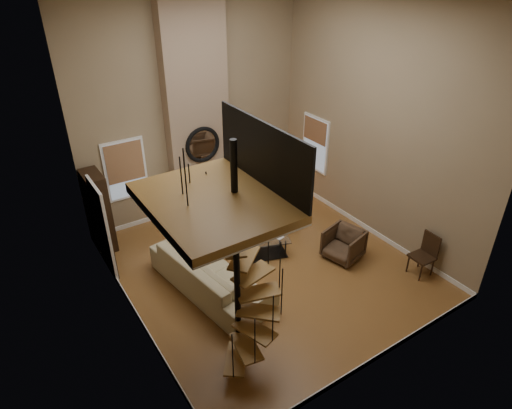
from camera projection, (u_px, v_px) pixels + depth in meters
ground at (266, 266)px, 9.97m from camera, size 6.00×6.50×0.01m
back_wall at (193, 109)px, 10.95m from camera, size 6.00×0.02×5.50m
front_wall at (397, 230)px, 6.24m from camera, size 6.00×0.02×5.50m
left_wall at (115, 193)px, 7.17m from camera, size 0.02×6.50×5.50m
right_wall at (376, 124)px, 10.02m from camera, size 0.02×6.50×5.50m
baseboard_back at (200, 204)px, 12.29m from camera, size 6.00×0.02×0.12m
baseboard_front at (372, 360)px, 7.59m from camera, size 6.00×0.02×0.12m
baseboard_left at (138, 316)px, 8.52m from camera, size 0.02×6.50×0.12m
baseboard_right at (362, 224)px, 11.36m from camera, size 0.02×6.50×0.12m
chimney_breast at (197, 111)px, 10.81m from camera, size 1.60×0.38×5.50m
hearth at (212, 215)px, 11.82m from camera, size 1.50×0.60×0.04m
firebox at (206, 194)px, 11.77m from camera, size 0.95×0.02×0.72m
mantel at (206, 174)px, 11.41m from camera, size 1.70×0.18×0.06m
mirror_frame at (203, 145)px, 11.05m from camera, size 0.94×0.10×0.94m
mirror_disc at (203, 145)px, 11.06m from camera, size 0.80×0.01×0.80m
vase_left at (185, 174)px, 11.10m from camera, size 0.24×0.24×0.25m
vase_right at (225, 164)px, 11.66m from camera, size 0.20×0.20×0.21m
window_back at (125, 169)px, 10.59m from camera, size 1.02×0.06×1.52m
window_right at (315, 143)px, 12.02m from camera, size 0.06×1.02×1.52m
entry_door at (103, 229)px, 9.35m from camera, size 0.10×1.05×2.16m
loft at (219, 196)px, 6.08m from camera, size 1.70×2.20×1.09m
spiral_stair at (238, 273)px, 6.94m from camera, size 1.47×1.47×4.06m
hutch at (99, 211)px, 10.20m from camera, size 0.40×0.85×1.91m
sofa at (209, 273)px, 9.11m from camera, size 1.57×3.06×0.85m
armchair_near at (285, 214)px, 11.22m from camera, size 0.73×0.71×0.64m
armchair_far at (345, 243)px, 10.13m from camera, size 0.97×0.95×0.73m
coffee_table at (261, 245)px, 10.17m from camera, size 1.40×1.00×0.46m
bowl at (260, 236)px, 10.10m from camera, size 0.39×0.39×0.10m
book at (277, 237)px, 10.14m from camera, size 0.23×0.28×0.02m
floor_lamp at (162, 193)px, 9.97m from camera, size 0.39×0.39×1.71m
accent_lamp at (251, 188)px, 12.71m from camera, size 0.14×0.14×0.51m
side_chair at (426, 253)px, 9.51m from camera, size 0.48×0.48×0.97m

